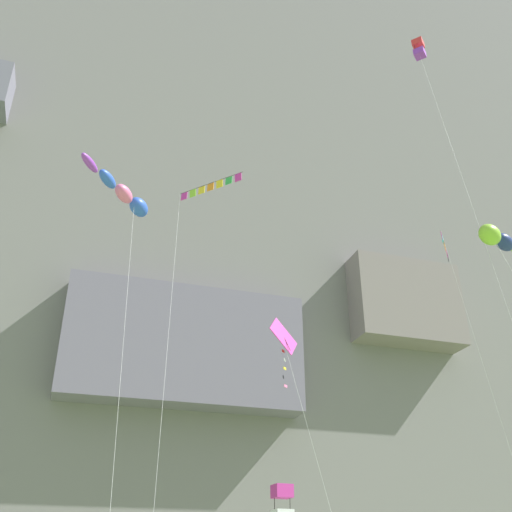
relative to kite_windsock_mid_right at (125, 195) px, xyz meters
name	(u,v)px	position (x,y,z in m)	size (l,w,h in m)	color
cliff_face	(170,195)	(6.54, 32.28, 21.83)	(180.00, 31.23, 83.19)	slate
kite_windsock_mid_right	(125,195)	(0.00, 0.00, 0.00)	(3.85, 6.83, 20.38)	blue
kite_banner_low_center	(450,261)	(23.81, 7.68, 3.89)	(3.86, 3.52, 25.17)	black
kite_banner_upper_right	(207,204)	(4.21, 0.79, 0.79)	(4.01, 6.77, 22.06)	black
kite_diamond_high_left	(285,343)	(8.17, 0.24, -6.59)	(3.44, 2.65, 14.48)	#CC3399
kite_box_low_left	(282,504)	(11.26, 9.66, -12.67)	(1.10, 4.50, 8.10)	#CC3399
kite_windsock_high_right	(503,242)	(18.43, -3.79, -1.51)	(5.93, 6.25, 19.00)	#8CCC33
kite_box_far_left	(420,51)	(17.37, -1.34, 13.81)	(1.22, 5.07, 34.46)	red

